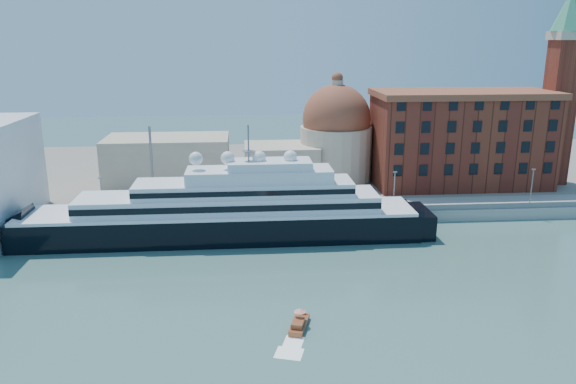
{
  "coord_description": "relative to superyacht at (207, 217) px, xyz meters",
  "views": [
    {
      "loc": [
        -1.58,
        -80.17,
        37.75
      ],
      "look_at": [
        6.56,
        18.0,
        10.43
      ],
      "focal_mm": 35.0,
      "sensor_mm": 36.0,
      "label": 1
    }
  ],
  "objects": [
    {
      "name": "water_taxi",
      "position": [
        14.14,
        -35.9,
        -3.81
      ],
      "size": [
        3.42,
        5.9,
        2.66
      ],
      "rotation": [
        0.0,
        0.0,
        -0.3
      ],
      "color": "brown",
      "rests_on": "ground"
    },
    {
      "name": "service_barge",
      "position": [
        -24.73,
        -0.11,
        -3.68
      ],
      "size": [
        12.06,
        4.3,
        2.69
      ],
      "rotation": [
        0.0,
        0.0,
        0.03
      ],
      "color": "white",
      "rests_on": "ground"
    },
    {
      "name": "warehouse",
      "position": [
        60.65,
        29.0,
        9.34
      ],
      "size": [
        43.0,
        19.0,
        23.25
      ],
      "color": "maroon",
      "rests_on": "land"
    },
    {
      "name": "quay_fence",
      "position": [
        8.65,
        6.5,
        -1.35
      ],
      "size": [
        180.0,
        0.1,
        1.2
      ],
      "primitive_type": "cube",
      "color": "slate",
      "rests_on": "quay"
    },
    {
      "name": "land",
      "position": [
        8.65,
        52.0,
        -3.45
      ],
      "size": [
        260.0,
        72.0,
        2.0
      ],
      "primitive_type": "cube",
      "color": "slate",
      "rests_on": "ground"
    },
    {
      "name": "church",
      "position": [
        15.04,
        34.72,
        6.46
      ],
      "size": [
        66.0,
        18.0,
        25.5
      ],
      "color": "beige",
      "rests_on": "land"
    },
    {
      "name": "ground",
      "position": [
        8.65,
        -23.0,
        -4.45
      ],
      "size": [
        400.0,
        400.0,
        0.0
      ],
      "primitive_type": "plane",
      "color": "#355C59",
      "rests_on": "ground"
    },
    {
      "name": "lamp_posts",
      "position": [
        -4.02,
        9.27,
        5.39
      ],
      "size": [
        120.8,
        2.4,
        18.0
      ],
      "color": "slate",
      "rests_on": "quay"
    },
    {
      "name": "superyacht",
      "position": [
        0.0,
        0.0,
        0.0
      ],
      "size": [
        86.24,
        11.96,
        25.78
      ],
      "color": "black",
      "rests_on": "ground"
    },
    {
      "name": "campanile",
      "position": [
        84.65,
        29.0,
        24.31
      ],
      "size": [
        8.4,
        8.4,
        47.0
      ],
      "color": "maroon",
      "rests_on": "land"
    },
    {
      "name": "quay",
      "position": [
        8.65,
        11.0,
        -3.2
      ],
      "size": [
        180.0,
        10.0,
        2.5
      ],
      "primitive_type": "cube",
      "color": "gray",
      "rests_on": "ground"
    }
  ]
}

